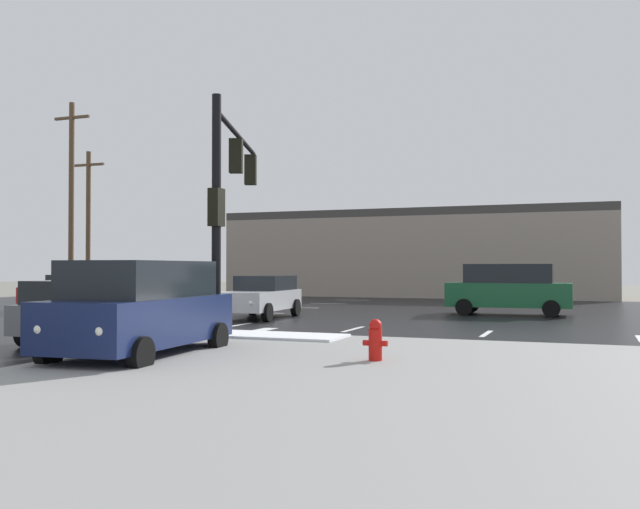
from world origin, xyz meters
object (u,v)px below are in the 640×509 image
(sedan_silver, at_px, (261,296))
(utility_pole_distant, at_px, (88,222))
(utility_pole_far, at_px, (71,199))
(sedan_black, at_px, (172,287))
(fire_hydrant, at_px, (375,340))
(sedan_grey, at_px, (95,310))
(sedan_red, at_px, (73,292))
(suv_navy, at_px, (141,308))
(traffic_signal_mast, at_px, (229,183))
(suv_green, at_px, (509,288))

(sedan_silver, distance_m, utility_pole_distant, 20.02)
(utility_pole_far, height_order, utility_pole_distant, utility_pole_far)
(sedan_black, height_order, sedan_silver, same)
(fire_hydrant, xyz_separation_m, sedan_grey, (-7.77, 1.54, 0.32))
(fire_hydrant, height_order, sedan_red, sedan_red)
(sedan_black, xyz_separation_m, utility_pole_far, (-4.38, -2.88, 4.69))
(utility_pole_distant, bearing_deg, sedan_silver, -32.33)
(suv_navy, relative_size, utility_pole_distant, 0.56)
(fire_hydrant, height_order, suv_navy, suv_navy)
(sedan_grey, xyz_separation_m, utility_pole_far, (-13.91, 15.33, 4.69))
(sedan_black, xyz_separation_m, utility_pole_distant, (-6.95, 1.60, 3.81))
(suv_navy, bearing_deg, utility_pole_far, -140.58)
(traffic_signal_mast, height_order, sedan_red, traffic_signal_mast)
(suv_navy, bearing_deg, utility_pole_distant, -143.02)
(fire_hydrant, height_order, sedan_black, sedan_black)
(utility_pole_far, bearing_deg, suv_navy, -46.18)
(sedan_red, bearing_deg, suv_green, -158.98)
(utility_pole_distant, bearing_deg, suv_navy, -48.62)
(sedan_red, height_order, sedan_silver, same)
(suv_navy, height_order, sedan_grey, suv_navy)
(sedan_grey, relative_size, sedan_black, 0.98)
(sedan_red, distance_m, suv_navy, 16.88)
(fire_hydrant, relative_size, suv_green, 0.16)
(sedan_black, bearing_deg, utility_pole_distant, 72.21)
(sedan_red, xyz_separation_m, utility_pole_far, (-4.97, 5.65, 4.69))
(fire_hydrant, xyz_separation_m, sedan_silver, (-7.65, 10.85, 0.32))
(sedan_grey, bearing_deg, utility_pole_far, 41.17)
(sedan_grey, distance_m, sedan_silver, 9.31)
(fire_hydrant, distance_m, sedan_red, 20.13)
(sedan_red, relative_size, suv_green, 0.96)
(fire_hydrant, xyz_separation_m, sedan_red, (-16.71, 11.22, 0.32))
(sedan_red, bearing_deg, utility_pole_distant, -47.25)
(sedan_red, height_order, suv_green, suv_green)
(fire_hydrant, bearing_deg, sedan_black, 131.21)
(sedan_grey, bearing_deg, sedan_black, 26.57)
(sedan_red, xyz_separation_m, sedan_silver, (9.06, -0.37, 0.00))
(traffic_signal_mast, relative_size, utility_pole_distant, 0.68)
(suv_green, bearing_deg, sedan_red, 14.15)
(sedan_black, bearing_deg, traffic_signal_mast, -147.83)
(sedan_red, height_order, utility_pole_distant, utility_pole_distant)
(traffic_signal_mast, relative_size, sedan_grey, 1.33)
(sedan_red, xyz_separation_m, utility_pole_distant, (-7.54, 10.14, 3.81))
(traffic_signal_mast, distance_m, suv_green, 14.13)
(traffic_signal_mast, relative_size, sedan_red, 1.30)
(suv_navy, relative_size, suv_green, 1.02)
(suv_navy, bearing_deg, sedan_silver, -170.56)
(suv_green, bearing_deg, suv_navy, 70.49)
(fire_hydrant, distance_m, sedan_black, 26.26)
(sedan_grey, bearing_deg, fire_hydrant, -102.22)
(sedan_grey, xyz_separation_m, utility_pole_distant, (-16.48, 19.82, 3.81))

